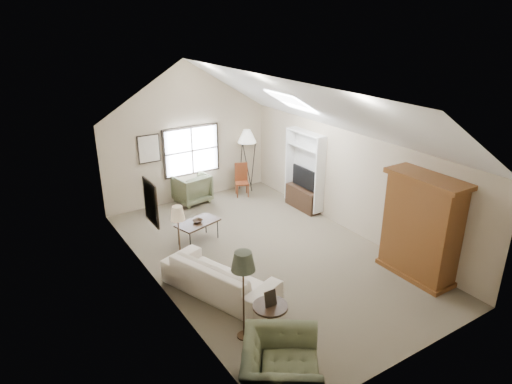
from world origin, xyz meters
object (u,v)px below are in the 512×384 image
armoire (421,227)px  side_table (270,320)px  armchair_far (191,188)px  coffee_table (198,232)px  side_chair (242,180)px  sofa (220,276)px  armchair_near (281,370)px

armoire → side_table: bearing=179.1°
armoire → armchair_far: (-2.28, 6.10, -0.68)m
coffee_table → side_chair: 3.09m
coffee_table → side_table: (-0.47, -3.73, 0.04)m
armchair_far → side_chair: bearing=157.8°
armoire → side_table: (-3.66, 0.06, -0.80)m
side_table → coffee_table: bearing=82.8°
sofa → armchair_far: 4.68m
sofa → side_table: (0.10, -1.60, -0.05)m
coffee_table → side_chair: side_chair is taller
sofa → side_table: bearing=163.6°
sofa → coffee_table: sofa is taller
armchair_near → coffee_table: armchair_near is taller
sofa → armchair_far: armchair_far is taller
sofa → armchair_near: armchair_near is taller
armchair_near → side_table: armchair_near is taller
armoire → side_chair: 5.81m
armoire → side_chair: (-0.80, 5.72, -0.61)m
armchair_far → side_chair: (1.48, -0.38, 0.07)m
sofa → side_table: size_ratio=3.99×
sofa → side_chair: side_chair is taller
coffee_table → side_table: side_table is taller
armchair_far → side_table: armchair_far is taller
sofa → side_table: sofa is taller
armchair_near → armchair_far: (1.97, 7.17, 0.02)m
armchair_near → armoire: bearing=-40.1°
armoire → armchair_near: bearing=-165.8°
armchair_near → side_table: size_ratio=2.10×
armchair_far → side_chair: size_ratio=0.95×
coffee_table → side_table: bearing=-97.2°
armoire → side_table: 3.74m
armchair_near → coffee_table: (1.05, 4.86, -0.15)m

